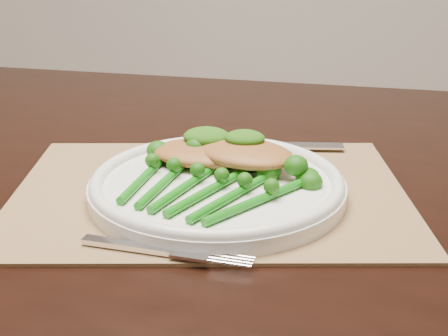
% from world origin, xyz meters
% --- Properties ---
extents(placemat, '(0.48, 0.39, 0.00)m').
position_xyz_m(placemat, '(0.05, -0.17, 0.75)').
color(placemat, olive).
rests_on(placemat, dining_table).
extents(dinner_plate, '(0.28, 0.28, 0.03)m').
position_xyz_m(dinner_plate, '(0.06, -0.18, 0.77)').
color(dinner_plate, white).
rests_on(dinner_plate, placemat).
extents(knife, '(0.24, 0.05, 0.01)m').
position_xyz_m(knife, '(0.06, -0.03, 0.76)').
color(knife, silver).
rests_on(knife, placemat).
extents(fork, '(0.16, 0.03, 0.01)m').
position_xyz_m(fork, '(0.05, -0.32, 0.76)').
color(fork, silver).
rests_on(fork, placemat).
extents(chicken_fillet_left, '(0.12, 0.09, 0.02)m').
position_xyz_m(chicken_fillet_left, '(0.03, -0.13, 0.78)').
color(chicken_fillet_left, '#9E612D').
rests_on(chicken_fillet_left, dinner_plate).
extents(chicken_fillet_right, '(0.14, 0.12, 0.02)m').
position_xyz_m(chicken_fillet_right, '(0.08, -0.14, 0.79)').
color(chicken_fillet_right, '#9E612D').
rests_on(chicken_fillet_right, dinner_plate).
extents(pesto_dollop_left, '(0.06, 0.05, 0.02)m').
position_xyz_m(pesto_dollop_left, '(0.04, -0.11, 0.80)').
color(pesto_dollop_left, '#18460A').
rests_on(pesto_dollop_left, chicken_fillet_left).
extents(pesto_dollop_right, '(0.05, 0.04, 0.02)m').
position_xyz_m(pesto_dollop_right, '(0.08, -0.13, 0.80)').
color(pesto_dollop_right, '#18460A').
rests_on(pesto_dollop_right, chicken_fillet_right).
extents(broccolini_bundle, '(0.21, 0.22, 0.04)m').
position_xyz_m(broccolini_bundle, '(0.05, -0.21, 0.78)').
color(broccolini_bundle, '#10690D').
rests_on(broccolini_bundle, dinner_plate).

